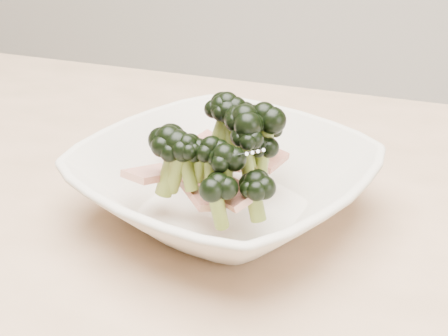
% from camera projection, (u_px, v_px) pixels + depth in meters
% --- Properties ---
extents(dining_table, '(1.20, 0.80, 0.75)m').
position_uv_depth(dining_table, '(172.00, 290.00, 0.67)').
color(dining_table, tan).
rests_on(dining_table, ground).
extents(broccoli_dish, '(0.35, 0.35, 0.13)m').
position_uv_depth(broccoli_dish, '(224.00, 177.00, 0.61)').
color(broccoli_dish, beige).
rests_on(broccoli_dish, dining_table).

